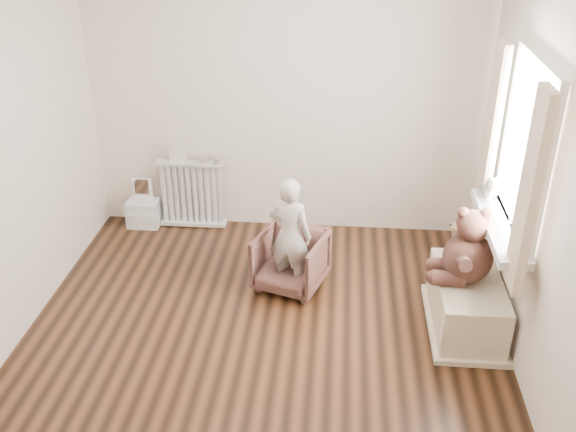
# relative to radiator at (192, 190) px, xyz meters

# --- Properties ---
(floor) EXTENTS (3.60, 3.60, 0.01)m
(floor) POSITION_rel_radiator_xyz_m (0.89, -1.68, -0.39)
(floor) COLOR black
(floor) RESTS_ON ground
(back_wall) EXTENTS (3.60, 0.02, 2.60)m
(back_wall) POSITION_rel_radiator_xyz_m (0.89, 0.12, 0.91)
(back_wall) COLOR white
(back_wall) RESTS_ON ground
(front_wall) EXTENTS (3.60, 0.02, 2.60)m
(front_wall) POSITION_rel_radiator_xyz_m (0.89, -3.48, 0.91)
(front_wall) COLOR white
(front_wall) RESTS_ON ground
(right_wall) EXTENTS (0.02, 3.60, 2.60)m
(right_wall) POSITION_rel_radiator_xyz_m (2.69, -1.68, 0.91)
(right_wall) COLOR white
(right_wall) RESTS_ON ground
(window) EXTENTS (0.03, 0.90, 1.10)m
(window) POSITION_rel_radiator_xyz_m (2.65, -1.38, 1.06)
(window) COLOR white
(window) RESTS_ON right_wall
(window_sill) EXTENTS (0.22, 1.10, 0.06)m
(window_sill) POSITION_rel_radiator_xyz_m (2.56, -1.38, 0.48)
(window_sill) COLOR silver
(window_sill) RESTS_ON right_wall
(curtain_left) EXTENTS (0.06, 0.26, 1.30)m
(curtain_left) POSITION_rel_radiator_xyz_m (2.54, -1.95, 1.00)
(curtain_left) COLOR beige
(curtain_left) RESTS_ON right_wall
(curtain_right) EXTENTS (0.06, 0.26, 1.30)m
(curtain_right) POSITION_rel_radiator_xyz_m (2.54, -0.81, 1.00)
(curtain_right) COLOR beige
(curtain_right) RESTS_ON right_wall
(radiator) EXTENTS (0.65, 0.12, 0.68)m
(radiator) POSITION_rel_radiator_xyz_m (0.00, 0.00, 0.00)
(radiator) COLOR silver
(radiator) RESTS_ON floor
(paper_doll) EXTENTS (0.15, 0.01, 0.26)m
(paper_doll) POSITION_rel_radiator_xyz_m (-0.11, 0.00, 0.42)
(paper_doll) COLOR beige
(paper_doll) RESTS_ON radiator
(tin_a) EXTENTS (0.10, 0.10, 0.06)m
(tin_a) POSITION_rel_radiator_xyz_m (0.13, 0.00, 0.32)
(tin_a) COLOR #A59E8C
(tin_a) RESTS_ON radiator
(tin_b) EXTENTS (0.10, 0.10, 0.06)m
(tin_b) POSITION_rel_radiator_xyz_m (0.27, 0.00, 0.32)
(tin_b) COLOR #A59E8C
(tin_b) RESTS_ON radiator
(toy_vanity) EXTENTS (0.31, 0.22, 0.49)m
(toy_vanity) POSITION_rel_radiator_xyz_m (-0.49, -0.03, -0.11)
(toy_vanity) COLOR silver
(toy_vanity) RESTS_ON floor
(armchair) EXTENTS (0.67, 0.68, 0.49)m
(armchair) POSITION_rel_radiator_xyz_m (1.04, -0.97, -0.14)
(armchair) COLOR #512F27
(armchair) RESTS_ON floor
(child) EXTENTS (0.42, 0.34, 0.99)m
(child) POSITION_rel_radiator_xyz_m (1.04, -1.02, 0.13)
(child) COLOR beige
(child) RESTS_ON armchair
(toy_bench) EXTENTS (0.47, 0.90, 0.42)m
(toy_bench) POSITION_rel_radiator_xyz_m (2.41, -1.40, -0.19)
(toy_bench) COLOR beige
(toy_bench) RESTS_ON floor
(teddy_bear) EXTENTS (0.49, 0.38, 0.58)m
(teddy_bear) POSITION_rel_radiator_xyz_m (2.37, -1.40, 0.28)
(teddy_bear) COLOR #351C15
(teddy_bear) RESTS_ON toy_bench
(plush_cat) EXTENTS (0.22, 0.27, 0.20)m
(plush_cat) POSITION_rel_radiator_xyz_m (2.55, -0.98, 0.61)
(plush_cat) COLOR gray
(plush_cat) RESTS_ON window_sill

